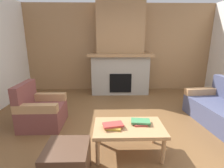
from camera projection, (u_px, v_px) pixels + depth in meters
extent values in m
plane|color=brown|center=(129.00, 136.00, 2.97)|extent=(9.00, 9.00, 0.00)
cube|color=#997047|center=(119.00, 48.00, 5.53)|extent=(6.00, 0.12, 2.70)
cube|color=gray|center=(120.00, 74.00, 5.33)|extent=(1.70, 0.70, 1.15)
cube|color=black|center=(120.00, 83.00, 5.06)|extent=(0.64, 0.08, 0.56)
cube|color=#997047|center=(120.00, 55.00, 5.12)|extent=(1.90, 0.82, 0.08)
cube|color=#997047|center=(120.00, 28.00, 5.07)|extent=(1.40, 0.50, 1.47)
cube|color=tan|center=(203.00, 91.00, 3.93)|extent=(0.85, 0.24, 0.15)
cube|color=brown|center=(43.00, 115.00, 3.32)|extent=(0.77, 0.77, 0.40)
cube|color=brown|center=(24.00, 95.00, 3.21)|extent=(0.15, 0.76, 0.45)
cube|color=tan|center=(35.00, 109.00, 2.95)|extent=(0.76, 0.15, 0.15)
cube|color=tan|center=(47.00, 97.00, 3.55)|extent=(0.76, 0.15, 0.15)
cube|color=tan|center=(129.00, 128.00, 2.46)|extent=(1.00, 0.60, 0.05)
cylinder|color=tan|center=(98.00, 152.00, 2.27)|extent=(0.06, 0.06, 0.38)
cylinder|color=tan|center=(163.00, 151.00, 2.29)|extent=(0.06, 0.06, 0.38)
cylinder|color=tan|center=(99.00, 133.00, 2.73)|extent=(0.06, 0.06, 0.38)
cylinder|color=tan|center=(154.00, 132.00, 2.75)|extent=(0.06, 0.06, 0.38)
cube|color=#4C3323|center=(67.00, 161.00, 2.07)|extent=(0.52, 0.52, 0.40)
cube|color=gold|center=(113.00, 127.00, 2.40)|extent=(0.24, 0.21, 0.03)
cube|color=#B23833|center=(113.00, 125.00, 2.40)|extent=(0.31, 0.21, 0.03)
cube|color=#B23833|center=(140.00, 123.00, 2.51)|extent=(0.20, 0.17, 0.02)
cube|color=#3D7F4C|center=(141.00, 121.00, 2.52)|extent=(0.29, 0.20, 0.03)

